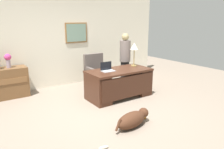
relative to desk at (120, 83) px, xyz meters
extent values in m
plane|color=gray|center=(-0.73, -0.62, -0.40)|extent=(12.00, 12.00, 0.00)
cube|color=beige|center=(-0.73, 1.98, 0.95)|extent=(7.00, 0.12, 2.70)
cube|color=olive|center=(-0.28, 1.91, 1.20)|extent=(0.72, 0.03, 0.62)
cube|color=gray|center=(-0.28, 1.89, 1.20)|extent=(0.64, 0.01, 0.54)
cube|color=#422316|center=(0.00, 0.03, 0.32)|extent=(1.66, 0.84, 0.05)
cube|color=#422316|center=(-0.65, 0.03, -0.05)|extent=(0.36, 0.78, 0.69)
cube|color=#422316|center=(0.65, 0.03, -0.05)|extent=(0.36, 0.78, 0.69)
cube|color=#381E13|center=(0.00, -0.36, -0.02)|extent=(1.56, 0.04, 0.55)
cube|color=#564C47|center=(-0.13, 0.90, -0.03)|extent=(0.60, 0.58, 0.18)
cylinder|color=black|center=(-0.13, 0.90, -0.26)|extent=(0.10, 0.10, 0.28)
cylinder|color=black|center=(-0.13, 0.90, -0.37)|extent=(0.52, 0.52, 0.05)
cube|color=#564C47|center=(-0.13, 1.14, 0.34)|extent=(0.60, 0.12, 0.57)
cube|color=#564C47|center=(-0.39, 0.90, 0.17)|extent=(0.08, 0.50, 0.22)
cube|color=#564C47|center=(0.13, 0.90, 0.17)|extent=(0.08, 0.50, 0.22)
cylinder|color=#262323|center=(0.74, 0.74, -0.01)|extent=(0.26, 0.26, 0.77)
cylinder|color=slate|center=(0.74, 0.74, 0.68)|extent=(0.32, 0.32, 0.62)
sphere|color=tan|center=(0.74, 0.74, 1.10)|extent=(0.21, 0.21, 0.21)
ellipsoid|color=#472819|center=(-0.79, -1.47, -0.25)|extent=(0.75, 0.41, 0.30)
sphere|color=#472819|center=(-0.44, -1.41, -0.21)|extent=(0.20, 0.20, 0.20)
cylinder|color=#472819|center=(-1.14, -1.52, -0.23)|extent=(0.15, 0.07, 0.21)
cube|color=#B2B5BA|center=(-0.33, 0.03, 0.35)|extent=(0.32, 0.22, 0.01)
cube|color=black|center=(-0.33, 0.14, 0.46)|extent=(0.32, 0.01, 0.21)
cylinder|color=#9E8447|center=(0.62, 0.18, 0.35)|extent=(0.16, 0.16, 0.02)
cylinder|color=#9E8447|center=(0.62, 0.18, 0.58)|extent=(0.02, 0.02, 0.43)
cone|color=silver|center=(0.62, 0.18, 0.89)|extent=(0.22, 0.22, 0.18)
cylinder|color=#A893A4|center=(-2.34, 1.63, 0.49)|extent=(0.11, 0.11, 0.21)
sphere|color=#CA3B7F|center=(-2.34, 1.63, 0.67)|extent=(0.17, 0.17, 0.17)
sphere|color=orange|center=(-0.33, -1.33, -0.36)|extent=(0.07, 0.07, 0.07)
ellipsoid|color=beige|center=(-1.61, -1.78, -0.37)|extent=(0.18, 0.08, 0.05)
camera|label=1|loc=(-3.21, -4.39, 1.60)|focal=34.96mm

